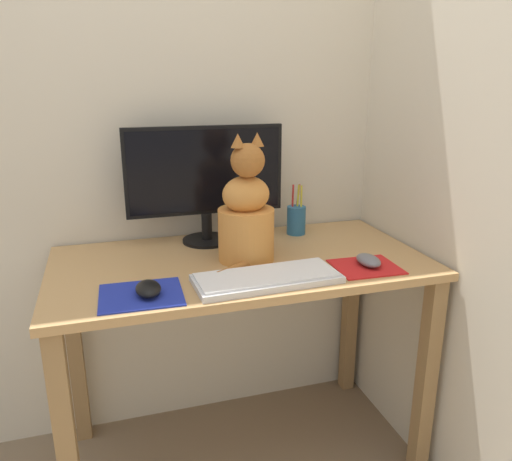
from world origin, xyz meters
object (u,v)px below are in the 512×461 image
object	(u,v)px
computer_mouse_right	(369,260)
pen_cup	(296,219)
keyboard	(267,278)
cat	(246,215)
monitor	(205,178)
computer_mouse_left	(148,289)

from	to	relation	value
computer_mouse_right	pen_cup	world-z (taller)	pen_cup
keyboard	pen_cup	xyz separation A→B (m)	(0.24, 0.40, 0.04)
keyboard	cat	distance (m)	0.23
cat	pen_cup	distance (m)	0.34
monitor	cat	distance (m)	0.24
keyboard	computer_mouse_right	world-z (taller)	computer_mouse_right
monitor	cat	world-z (taller)	monitor
computer_mouse_left	cat	bearing A→B (deg)	30.33
computer_mouse_left	computer_mouse_right	bearing A→B (deg)	1.91
monitor	computer_mouse_right	size ratio (longest dim) A/B	5.27
computer_mouse_right	cat	xyz separation A→B (m)	(-0.34, 0.17, 0.13)
keyboard	cat	xyz separation A→B (m)	(-0.01, 0.19, 0.13)
computer_mouse_left	pen_cup	size ratio (longest dim) A/B	0.56
monitor	computer_mouse_right	xyz separation A→B (m)	(0.42, -0.38, -0.21)
computer_mouse_right	cat	world-z (taller)	cat
pen_cup	computer_mouse_left	bearing A→B (deg)	-145.10
keyboard	pen_cup	distance (m)	0.47
monitor	computer_mouse_left	xyz separation A→B (m)	(-0.24, -0.40, -0.20)
monitor	keyboard	size ratio (longest dim) A/B	1.29
computer_mouse_left	cat	size ratio (longest dim) A/B	0.26
keyboard	computer_mouse_left	world-z (taller)	computer_mouse_left
monitor	pen_cup	xyz separation A→B (m)	(0.33, -0.00, -0.17)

